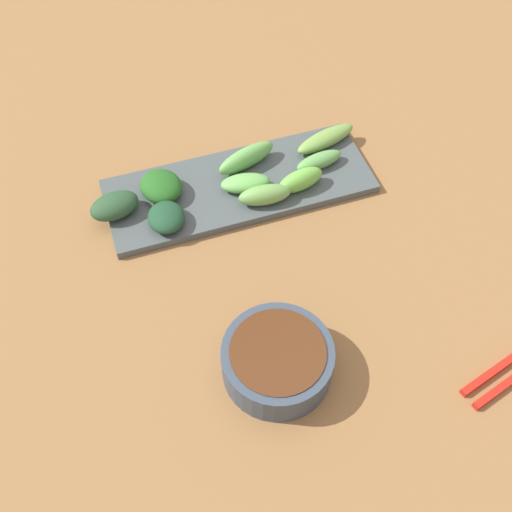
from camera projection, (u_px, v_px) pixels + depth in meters
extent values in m
cube|color=olive|center=(248.00, 263.00, 0.78)|extent=(2.10, 2.10, 0.02)
cylinder|color=#374556|center=(277.00, 361.00, 0.66)|extent=(0.12, 0.12, 0.04)
cylinder|color=#4D2913|center=(277.00, 358.00, 0.66)|extent=(0.10, 0.10, 0.03)
cube|color=#465153|center=(239.00, 186.00, 0.83)|extent=(0.13, 0.36, 0.01)
ellipsoid|color=#1C452B|center=(166.00, 217.00, 0.78)|extent=(0.06, 0.05, 0.02)
ellipsoid|color=#69A54F|center=(265.00, 195.00, 0.80)|extent=(0.03, 0.07, 0.03)
ellipsoid|color=#68B556|center=(245.00, 183.00, 0.81)|extent=(0.04, 0.07, 0.02)
ellipsoid|color=#709F48|center=(326.00, 139.00, 0.86)|extent=(0.05, 0.10, 0.02)
ellipsoid|color=#5EA050|center=(319.00, 161.00, 0.84)|extent=(0.03, 0.07, 0.02)
ellipsoid|color=#62AA51|center=(246.00, 158.00, 0.83)|extent=(0.05, 0.09, 0.03)
ellipsoid|color=#67B945|center=(301.00, 180.00, 0.81)|extent=(0.04, 0.07, 0.03)
ellipsoid|color=#215D1E|center=(161.00, 186.00, 0.81)|extent=(0.07, 0.07, 0.03)
ellipsoid|color=#274B2D|center=(114.00, 206.00, 0.78)|extent=(0.05, 0.07, 0.03)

